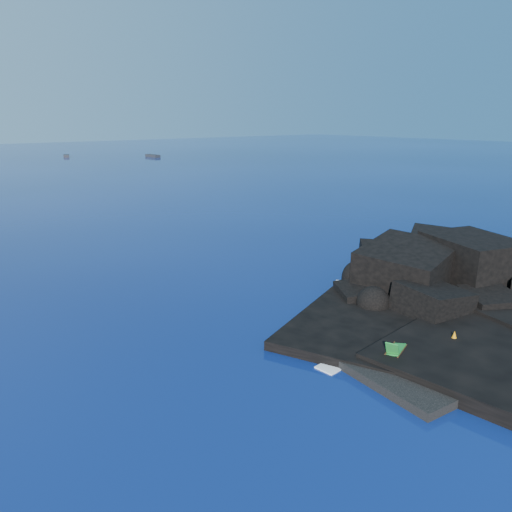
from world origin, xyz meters
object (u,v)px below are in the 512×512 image
(sunbather, at_px, (446,327))
(distant_boat_b, at_px, (153,157))
(deck_chair, at_px, (396,345))
(marker_cone, at_px, (454,337))
(distant_boat_a, at_px, (66,157))

(sunbather, xyz_separation_m, distant_boat_b, (40.34, 106.48, -0.52))
(deck_chair, distance_m, marker_cone, 3.14)
(deck_chair, xyz_separation_m, sunbather, (4.02, 0.11, -0.32))
(distant_boat_a, bearing_deg, marker_cone, -82.37)
(deck_chair, bearing_deg, marker_cone, -36.58)
(sunbather, bearing_deg, deck_chair, 170.04)
(sunbather, distance_m, distant_boat_b, 113.87)
(deck_chair, bearing_deg, distant_boat_b, 47.35)
(marker_cone, distance_m, distant_boat_a, 124.18)
(deck_chair, xyz_separation_m, distant_boat_b, (44.36, 106.59, -0.84))
(marker_cone, xyz_separation_m, distant_boat_b, (41.36, 107.48, -0.65))
(distant_boat_a, relative_size, distant_boat_b, 0.89)
(marker_cone, relative_size, distant_boat_b, 0.12)
(deck_chair, xyz_separation_m, distant_boat_a, (27.24, 120.90, -0.84))
(distant_boat_a, height_order, distant_boat_b, distant_boat_b)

